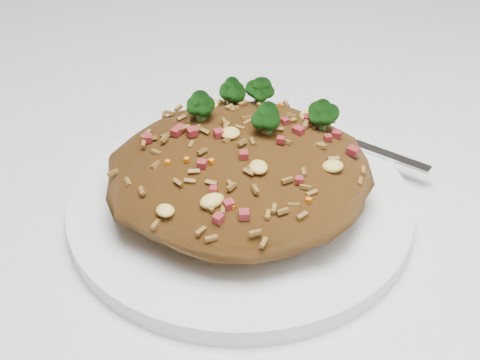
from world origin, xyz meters
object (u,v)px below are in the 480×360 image
dining_table (266,274)px  fried_rice (240,162)px  plate (240,204)px  fork (342,139)px

dining_table → fried_rice: (-0.02, -0.02, 0.13)m
dining_table → fried_rice: size_ratio=6.62×
plate → dining_table: bearing=46.4°
dining_table → plate: size_ratio=4.96×
dining_table → fork: bearing=31.4°
plate → fork: size_ratio=1.80×
dining_table → fork: size_ratio=8.92×
fried_rice → plate: bearing=-109.2°
fried_rice → fork: size_ratio=1.35×
fried_rice → fork: 0.11m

